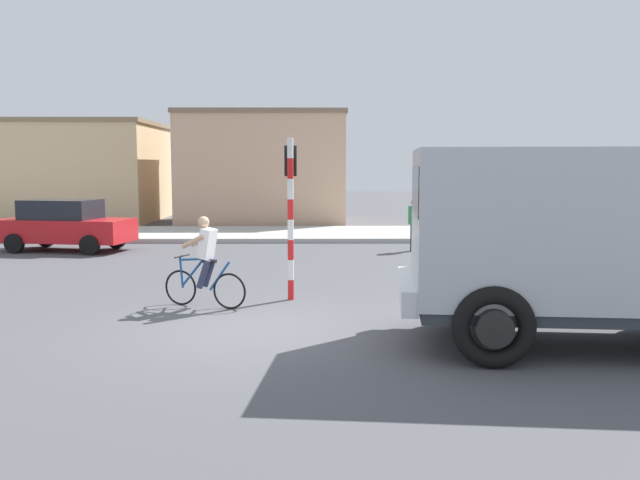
% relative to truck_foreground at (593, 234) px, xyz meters
% --- Properties ---
extents(ground_plane, '(120.00, 120.00, 0.00)m').
position_rel_truck_foreground_xyz_m(ground_plane, '(-5.00, 1.05, -1.67)').
color(ground_plane, '#4C4C51').
extents(sidewalk_far, '(80.00, 5.00, 0.16)m').
position_rel_truck_foreground_xyz_m(sidewalk_far, '(-5.00, 16.04, -1.59)').
color(sidewalk_far, '#ADADA8').
rests_on(sidewalk_far, ground).
extents(truck_foreground, '(5.64, 3.23, 2.90)m').
position_rel_truck_foreground_xyz_m(truck_foreground, '(0.00, 0.00, 0.00)').
color(truck_foreground, '#B2B7BC').
rests_on(truck_foreground, ground).
extents(cyclist, '(1.62, 0.75, 1.72)m').
position_rel_truck_foreground_xyz_m(cyclist, '(-6.11, 2.88, -0.80)').
color(cyclist, black).
rests_on(cyclist, ground).
extents(traffic_light_pole, '(0.24, 0.43, 3.20)m').
position_rel_truck_foreground_xyz_m(traffic_light_pole, '(-4.52, 3.68, 0.40)').
color(traffic_light_pole, red).
rests_on(traffic_light_pole, ground).
extents(car_red_near, '(4.25, 2.43, 1.60)m').
position_rel_truck_foreground_xyz_m(car_red_near, '(-11.81, 11.56, -0.85)').
color(car_red_near, red).
rests_on(car_red_near, ground).
extents(pedestrian_near_kerb, '(0.34, 0.22, 1.62)m').
position_rel_truck_foreground_xyz_m(pedestrian_near_kerb, '(-0.94, 11.39, -0.82)').
color(pedestrian_near_kerb, '#2D334C').
rests_on(pedestrian_near_kerb, ground).
extents(building_corner_left, '(9.72, 7.21, 4.70)m').
position_rel_truck_foreground_xyz_m(building_corner_left, '(-16.36, 23.39, 0.69)').
color(building_corner_left, '#D1B284').
rests_on(building_corner_left, ground).
extents(building_mid_block, '(7.40, 6.65, 5.02)m').
position_rel_truck_foreground_xyz_m(building_mid_block, '(-6.33, 22.15, 0.85)').
color(building_mid_block, tan).
rests_on(building_mid_block, ground).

